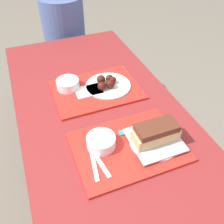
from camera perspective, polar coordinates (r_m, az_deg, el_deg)
ground_plane at (r=1.75m, az=-0.63°, el=-20.38°), size 12.00×12.00×0.00m
picnic_table at (r=1.21m, az=-0.86°, el=-5.90°), size 0.78×1.86×0.75m
picnic_bench_far at (r=2.27m, az=-11.31°, el=9.39°), size 0.74×0.28×0.43m
tray_near at (r=1.05m, az=3.78°, el=-7.89°), size 0.45×0.33×0.01m
tray_far at (r=1.33m, az=-3.59°, el=5.09°), size 0.45×0.33×0.01m
bowl_coleslaw_near at (r=1.02m, az=-2.52°, el=-6.66°), size 0.12×0.12×0.05m
brisket_sandwich_plate at (r=1.04m, az=9.88°, el=-5.29°), size 0.21×0.21×0.10m
plastic_fork_near at (r=0.98m, az=-4.19°, el=-11.49°), size 0.04×0.17×0.00m
plastic_knife_near at (r=0.99m, az=-2.96°, el=-11.13°), size 0.04×0.17×0.00m
condiment_packet at (r=1.08m, az=2.50°, el=-4.70°), size 0.04×0.03×0.01m
bowl_coleslaw_far at (r=1.34m, az=-10.07°, el=6.43°), size 0.12×0.12×0.05m
wings_plate_far at (r=1.33m, az=-1.08°, el=6.48°), size 0.24×0.24×0.05m
napkin_far at (r=1.31m, az=-5.34°, el=4.81°), size 0.14×0.10×0.01m
person_seated_across at (r=2.10m, az=-10.99°, el=18.57°), size 0.33×0.33×0.74m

